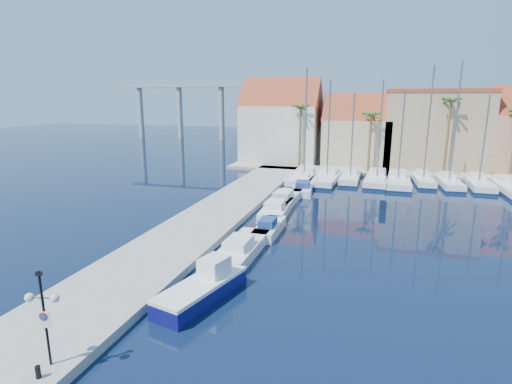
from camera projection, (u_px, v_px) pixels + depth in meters
ground at (264, 322)px, 19.51m from camera, size 260.00×260.00×0.00m
quay_west at (205, 222)px, 34.55m from camera, size 6.00×77.00×0.50m
shore_north at (409, 168)px, 61.51m from camera, size 54.00×16.00×0.50m
lamp_post at (43, 304)px, 15.05m from camera, size 1.31×0.59×3.95m
bollard at (38, 372)px, 14.84m from camera, size 0.20×0.20×0.49m
fishing_boat at (203, 288)px, 21.58m from camera, size 3.42×6.22×2.07m
motorboat_west_0 at (242, 248)px, 27.86m from camera, size 2.32×7.00×1.40m
motorboat_west_1 at (269, 228)px, 32.17m from camera, size 1.67×5.19×1.40m
motorboat_west_2 at (277, 209)px, 37.71m from camera, size 2.50×7.05×1.40m
motorboat_west_3 at (284, 198)px, 41.62m from camera, size 2.62×7.41×1.40m
motorboat_west_4 at (303, 188)px, 46.51m from camera, size 2.78×6.89×1.40m
motorboat_west_5 at (305, 179)px, 51.50m from camera, size 1.72×5.18×1.40m
motorboat_west_6 at (315, 173)px, 56.00m from camera, size 2.71×7.28×1.40m
sailboat_0 at (305, 176)px, 53.36m from camera, size 3.22×11.91×14.43m
sailboat_1 at (328, 177)px, 52.83m from camera, size 3.81×11.83×12.82m
sailboat_2 at (350, 177)px, 52.64m from camera, size 2.50×8.94×11.35m
sailboat_3 at (377, 178)px, 51.68m from camera, size 3.39×10.45×12.96m
sailboat_4 at (398, 180)px, 50.71m from camera, size 2.97×10.81×11.55m
sailboat_5 at (423, 179)px, 50.98m from camera, size 2.51×8.21×14.56m
sailboat_6 at (448, 181)px, 49.59m from camera, size 2.70×8.71×14.85m
sailboat_7 at (478, 183)px, 48.93m from camera, size 2.65×9.34×11.13m
sailboat_8 at (510, 187)px, 46.74m from camera, size 3.16×11.21×11.85m
building_0 at (281, 125)px, 64.66m from camera, size 12.30×9.00×13.50m
building_1 at (357, 134)px, 61.63m from camera, size 10.30×8.00×11.00m
building_2 at (434, 129)px, 59.31m from camera, size 14.20×10.20×11.50m
palm_0 at (301, 110)px, 58.31m from camera, size 2.60×2.60×10.15m
palm_1 at (371, 117)px, 55.76m from camera, size 2.60×2.60×9.15m
palm_2 at (451, 104)px, 52.57m from camera, size 2.60×2.60×11.15m
viaduct at (203, 100)px, 104.51m from camera, size 48.00×2.20×14.45m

